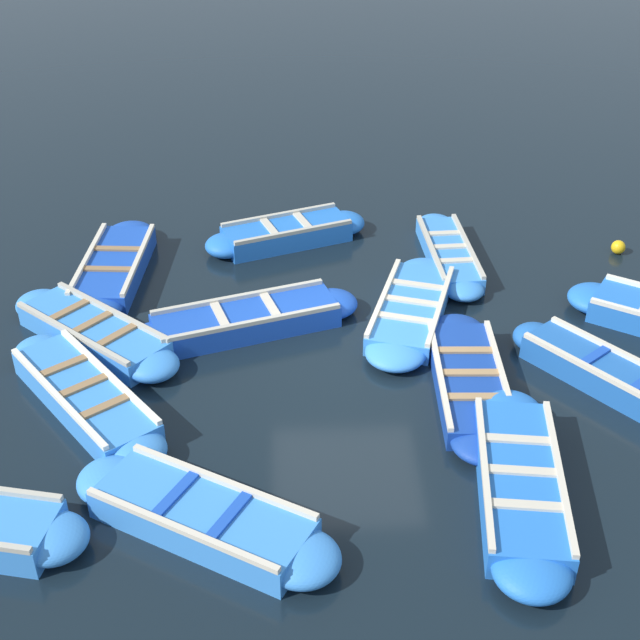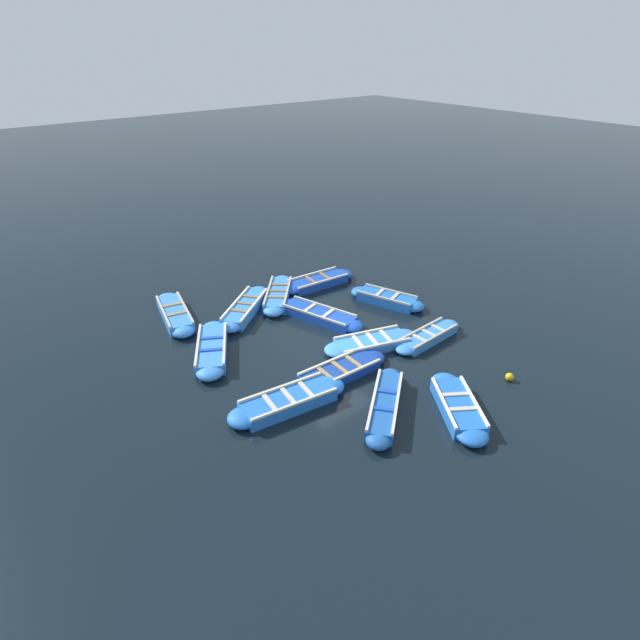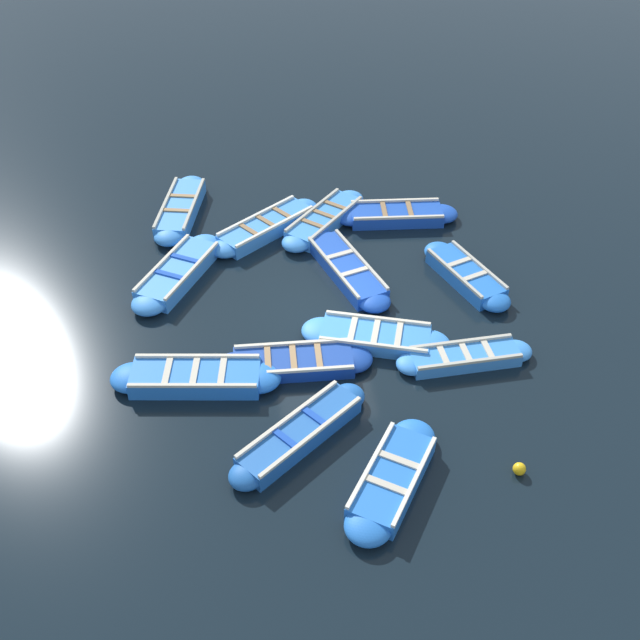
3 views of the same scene
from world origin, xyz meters
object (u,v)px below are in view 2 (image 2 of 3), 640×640
boat_centre (278,295)px  boat_mid_row (428,337)px  boat_outer_right (319,315)px  boat_inner_gap (288,401)px  boat_drifting (245,308)px  boat_broadside (372,343)px  boat_stern_in (340,372)px  buoy_orange_near (510,377)px  boat_outer_left (385,405)px  boat_bow_out (458,407)px  boat_far_corner (212,349)px  boat_alongside (318,281)px  boat_tucked (387,299)px  boat_end_of_row (175,314)px

boat_centre → boat_mid_row: bearing=-68.3°
boat_outer_right → boat_inner_gap: bearing=-138.0°
boat_drifting → boat_broadside: boat_drifting is taller
boat_stern_in → buoy_orange_near: boat_stern_in is taller
boat_outer_left → boat_drifting: bearing=90.7°
boat_bow_out → boat_drifting: bearing=100.8°
boat_outer_left → boat_broadside: 3.46m
boat_broadside → boat_inner_gap: size_ratio=0.94×
boat_mid_row → boat_centre: size_ratio=1.01×
boat_drifting → boat_inner_gap: 6.12m
boat_drifting → boat_mid_row: boat_drifting is taller
boat_outer_right → boat_stern_in: bearing=-117.9°
boat_far_corner → buoy_orange_near: (6.71, -7.27, -0.07)m
boat_outer_left → boat_bow_out: bearing=-39.7°
boat_alongside → boat_tucked: bearing=-69.2°
boat_alongside → boat_end_of_row: (-6.18, 1.10, 0.02)m
boat_mid_row → boat_tucked: bearing=73.6°
boat_alongside → boat_mid_row: boat_alongside is taller
boat_broadside → boat_end_of_row: 7.72m
boat_alongside → boat_stern_in: bearing=-122.2°
boat_broadside → buoy_orange_near: bearing=-63.4°
boat_mid_row → boat_tucked: size_ratio=0.99×
boat_stern_in → boat_tucked: (4.77, 2.63, 0.04)m
boat_broadside → buoy_orange_near: boat_broadside is taller
boat_outer_right → boat_drifting: boat_drifting is taller
boat_outer_right → boat_mid_row: (2.14, -3.65, -0.03)m
boat_drifting → boat_end_of_row: 2.71m
boat_alongside → boat_bow_out: size_ratio=1.13×
boat_alongside → boat_centre: 2.11m
boat_alongside → boat_end_of_row: boat_end_of_row is taller
boat_outer_right → boat_mid_row: 4.24m
boat_tucked → boat_bow_out: boat_tucked is taller
boat_far_corner → boat_bow_out: (4.17, -7.22, -0.01)m
boat_drifting → boat_outer_right: bearing=-49.0°
boat_drifting → boat_inner_gap: boat_inner_gap is taller
boat_outer_right → boat_inner_gap: 5.31m
boat_outer_right → boat_stern_in: boat_outer_right is taller
boat_stern_in → boat_tucked: 5.45m
boat_alongside → boat_outer_left: bearing=-115.1°
buoy_orange_near → boat_outer_right: bearing=108.7°
boat_centre → boat_far_corner: bearing=-154.0°
boat_far_corner → boat_alongside: bearing=17.9°
boat_outer_right → boat_end_of_row: size_ratio=1.04×
boat_outer_right → boat_drifting: bearing=131.0°
buoy_orange_near → boat_drifting: bearing=115.1°
boat_drifting → boat_centre: 1.69m
boat_outer_right → boat_stern_in: size_ratio=1.07×
boat_inner_gap → buoy_orange_near: (6.28, -3.32, -0.07)m
boat_outer_left → boat_tucked: 6.82m
boat_mid_row → boat_stern_in: bearing=175.1°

